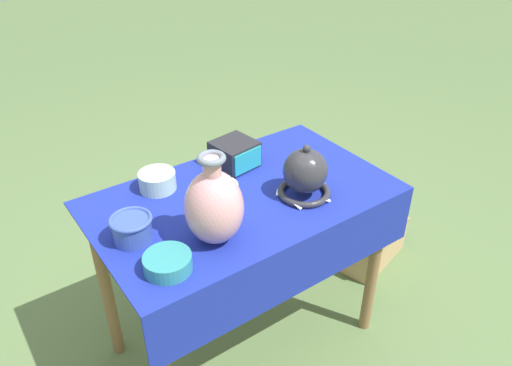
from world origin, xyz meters
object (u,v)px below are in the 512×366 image
pot_squat_porcelain (219,193)px  mosaic_tile_box (235,154)px  pot_squat_celadon (157,181)px  vase_dome_bell (305,175)px  wooden_crate (365,239)px  pot_squat_teal (168,263)px  cup_wide_cobalt (132,228)px  vase_tall_bulbous (214,206)px

pot_squat_porcelain → mosaic_tile_box: bearing=44.4°
pot_squat_celadon → vase_dome_bell: bearing=-39.6°
wooden_crate → mosaic_tile_box: bearing=157.0°
pot_squat_porcelain → wooden_crate: 1.07m
pot_squat_teal → pot_squat_porcelain: pot_squat_porcelain is taller
mosaic_tile_box → pot_squat_teal: 0.58m
mosaic_tile_box → pot_squat_celadon: 0.30m
vase_dome_bell → wooden_crate: 0.93m
pot_squat_celadon → wooden_crate: pot_squat_celadon is taller
mosaic_tile_box → pot_squat_celadon: mosaic_tile_box is taller
cup_wide_cobalt → vase_tall_bulbous: bearing=-34.4°
pot_squat_celadon → pot_squat_porcelain: bearing=-55.1°
cup_wide_cobalt → pot_squat_porcelain: cup_wide_cobalt is taller
vase_tall_bulbous → wooden_crate: size_ratio=0.64×
vase_tall_bulbous → pot_squat_celadon: (-0.02, 0.35, -0.09)m
pot_squat_teal → wooden_crate: bearing=13.5°
cup_wide_cobalt → pot_squat_porcelain: (0.31, 0.02, -0.01)m
vase_dome_bell → cup_wide_cobalt: bearing=169.4°
vase_tall_bulbous → pot_squat_porcelain: vase_tall_bulbous is taller
pot_squat_celadon → wooden_crate: size_ratio=0.28×
pot_squat_teal → mosaic_tile_box: bearing=38.4°
cup_wide_cobalt → wooden_crate: size_ratio=0.29×
vase_dome_bell → pot_squat_porcelain: size_ratio=1.52×
pot_squat_porcelain → wooden_crate: bearing=5.2°
vase_dome_bell → pot_squat_teal: vase_dome_bell is taller
mosaic_tile_box → wooden_crate: (0.68, -0.09, -0.65)m
pot_squat_porcelain → vase_dome_bell: bearing=-27.1°
vase_dome_bell → pot_squat_celadon: vase_dome_bell is taller
wooden_crate → pot_squat_teal: bearing=177.9°
pot_squat_teal → pot_squat_porcelain: (0.29, 0.20, 0.01)m
cup_wide_cobalt → pot_squat_celadon: size_ratio=1.00×
pot_squat_teal → pot_squat_porcelain: bearing=34.3°
vase_dome_bell → wooden_crate: size_ratio=0.43×
wooden_crate → vase_tall_bulbous: bearing=178.2°
vase_tall_bulbous → pot_squat_porcelain: (0.11, 0.16, -0.09)m
pot_squat_celadon → pot_squat_teal: bearing=-112.2°
pot_squat_teal → pot_squat_celadon: pot_squat_celadon is taller
wooden_crate → vase_dome_bell: bearing=-176.7°
mosaic_tile_box → cup_wide_cobalt: 0.52m
wooden_crate → cup_wide_cobalt: bearing=169.3°
vase_dome_bell → cup_wide_cobalt: 0.57m
vase_tall_bulbous → wooden_crate: (0.97, 0.24, -0.73)m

